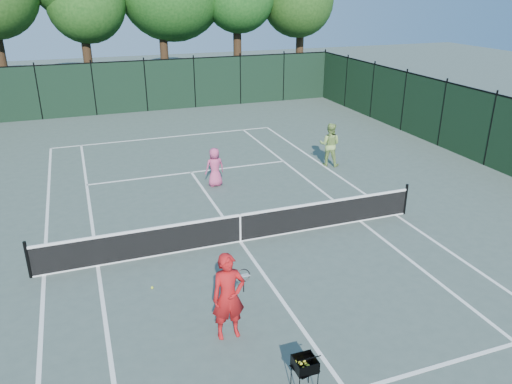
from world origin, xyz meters
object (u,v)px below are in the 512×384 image
object	(u,v)px
coach	(229,297)
loose_ball_midcourt	(152,288)
player_green	(330,145)
player_pink	(215,167)
ball_hopper	(305,364)

from	to	relation	value
coach	loose_ball_midcourt	distance (m)	2.90
player_green	loose_ball_midcourt	size ratio (longest dim) A/B	26.96
player_pink	player_green	size ratio (longest dim) A/B	0.82
player_pink	loose_ball_midcourt	xyz separation A→B (m)	(-3.42, -6.27, -0.72)
player_green	loose_ball_midcourt	xyz separation A→B (m)	(-8.62, -6.90, -0.88)
coach	player_green	size ratio (longest dim) A/B	1.09
player_green	ball_hopper	size ratio (longest dim) A/B	2.33
ball_hopper	player_green	bearing A→B (deg)	50.53
player_green	ball_hopper	xyz separation A→B (m)	(-6.50, -11.37, -0.26)
player_pink	ball_hopper	distance (m)	10.82
player_green	coach	bearing A→B (deg)	87.71
coach	loose_ball_midcourt	size ratio (longest dim) A/B	29.36
player_pink	loose_ball_midcourt	distance (m)	7.18
player_pink	ball_hopper	size ratio (longest dim) A/B	1.90
player_green	ball_hopper	world-z (taller)	player_green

